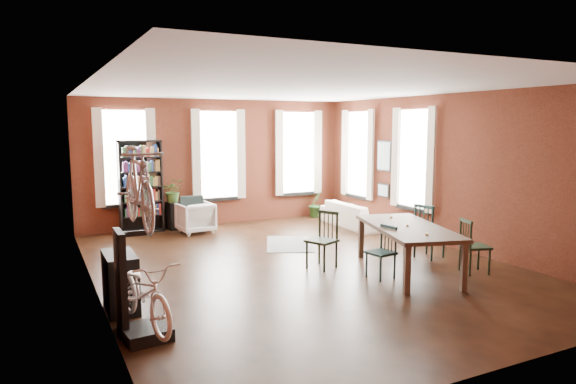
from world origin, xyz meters
TOP-DOWN VIEW (x-y plane):
  - room at (0.25, 0.62)m, footprint 9.00×9.04m
  - dining_table at (1.45, -1.23)m, footprint 1.76×2.64m
  - dining_chair_a at (0.85, -1.29)m, footprint 0.46×0.46m
  - dining_chair_b at (0.27, -0.33)m, footprint 0.62×0.62m
  - dining_chair_c at (2.50, -1.77)m, footprint 0.54×0.54m
  - dining_chair_d at (2.52, -0.61)m, footprint 0.58×0.58m
  - bookshelf at (-2.00, 4.30)m, footprint 1.00×0.32m
  - white_armchair at (-0.87, 3.67)m, footprint 0.84×0.79m
  - cream_sofa at (2.95, 2.60)m, footprint 0.61×2.08m
  - striped_rug at (0.60, 1.59)m, footprint 1.53×1.81m
  - bike_trainer at (-3.18, -2.06)m, footprint 0.60×0.60m
  - bike_wall_rack at (-3.40, -1.80)m, footprint 0.16×0.60m
  - console_table at (-3.28, -0.90)m, footprint 0.40×0.80m
  - plant_stand at (-1.21, 4.29)m, footprint 0.40×0.40m
  - plant_by_sofa at (2.72, 4.20)m, footprint 0.67×0.85m
  - plant_small at (3.06, 0.38)m, footprint 0.45×0.47m
  - bicycle_floor at (-3.17, -2.02)m, footprint 0.69×0.92m
  - bicycle_hung at (-3.15, -1.80)m, footprint 0.47×1.00m
  - plant_on_stand at (-1.23, 4.26)m, footprint 0.63×0.68m

SIDE VIEW (x-z plane):
  - striped_rug at x=0.60m, z-range 0.00..0.01m
  - plant_small at x=3.06m, z-range 0.00..0.15m
  - bike_trainer at x=-3.18m, z-range 0.00..0.15m
  - plant_by_sofa at x=2.72m, z-range 0.00..0.33m
  - plant_stand at x=-1.21m, z-range 0.00..0.68m
  - white_armchair at x=-0.87m, z-range 0.00..0.80m
  - console_table at x=-3.28m, z-range 0.00..0.80m
  - cream_sofa at x=2.95m, z-range 0.00..0.81m
  - dining_table at x=1.45m, z-range 0.00..0.83m
  - dining_chair_a at x=0.85m, z-range 0.00..0.88m
  - dining_chair_c at x=2.50m, z-range 0.00..0.94m
  - dining_chair_b at x=0.27m, z-range 0.00..1.01m
  - dining_chair_d at x=2.52m, z-range 0.00..1.04m
  - bike_wall_rack at x=-3.40m, z-range 0.00..1.30m
  - plant_on_stand at x=-1.23m, z-range 0.68..1.13m
  - bicycle_floor at x=-3.17m, z-range 0.15..1.75m
  - bookshelf at x=-2.00m, z-range 0.00..2.20m
  - bicycle_hung at x=-3.15m, z-range 1.30..2.96m
  - room at x=0.25m, z-range 0.53..3.75m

